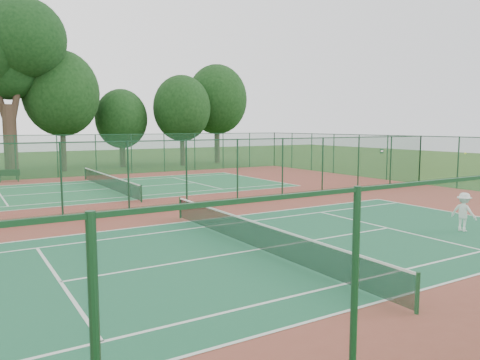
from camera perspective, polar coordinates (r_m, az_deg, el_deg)
ground at (r=23.92m, az=-9.83°, el=-3.58°), size 120.00×120.00×0.00m
red_pad at (r=23.92m, az=-9.83°, el=-3.57°), size 40.00×36.00×0.01m
court_near at (r=16.08m, az=2.24°, el=-8.46°), size 23.77×10.97×0.01m
court_far at (r=32.36m, az=-15.73°, el=-1.05°), size 23.77×10.97×0.01m
fence_north at (r=40.90m, az=-19.25°, el=2.85°), size 40.00×0.09×3.50m
fence_east at (r=36.13m, az=21.08°, el=2.32°), size 0.09×36.00×3.50m
fence_divider at (r=23.67m, az=-9.91°, el=0.62°), size 40.00×0.09×3.50m
tennis_net_near at (r=15.95m, az=2.24°, el=-6.63°), size 0.10×12.90×0.97m
tennis_net_far at (r=32.30m, az=-15.76°, el=-0.12°), size 0.10×12.90×0.97m
player_near at (r=20.63m, az=25.61°, el=-3.53°), size 0.70×1.07×1.55m
bench at (r=39.09m, az=-26.34°, el=0.51°), size 1.58×0.65×0.95m
stray_ball_a at (r=24.18m, az=-7.03°, el=-3.31°), size 0.08×0.08×0.08m
stray_ball_b at (r=27.27m, az=5.98°, el=-2.17°), size 0.07×0.07×0.07m
stray_ball_c at (r=22.46m, az=-15.34°, el=-4.27°), size 0.07×0.07×0.07m
big_tree at (r=44.95m, az=-26.59°, el=14.07°), size 9.70×7.10×14.90m
evergreen_row at (r=47.24m, az=-20.19°, el=1.13°), size 39.00×5.00×12.00m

